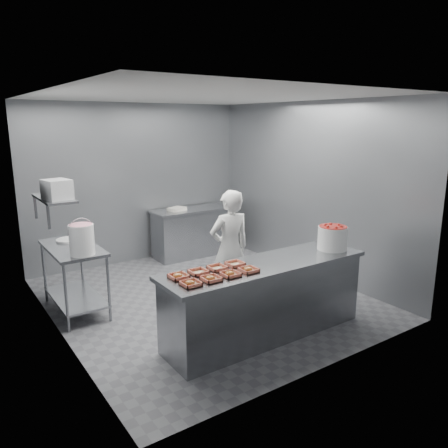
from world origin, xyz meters
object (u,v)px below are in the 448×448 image
Objects in this scene: tray_0 at (191,283)px; tray_2 at (230,274)px; service_counter at (266,299)px; strawberry_tub at (333,237)px; tray_6 at (217,268)px; glaze_bucket at (82,239)px; prep_table at (74,269)px; worker at (230,249)px; back_counter at (192,232)px; tray_7 at (235,264)px; appliance at (57,189)px; tray_5 at (198,272)px; tray_3 at (248,270)px; tray_4 at (178,276)px; tray_1 at (211,279)px.

tray_2 is at bearing 0.00° from tray_0.
service_counter is 7.07× the size of strawberry_tub.
service_counter is at bearing -11.95° from tray_6.
strawberry_tub is 3.10m from glaze_bucket.
prep_table is 2.07m from worker.
back_counter is 8.01× the size of tray_6.
tray_7 is at bearing 19.17° from tray_0.
appliance is (-1.23, 1.64, 0.76)m from tray_6.
tray_7 is at bearing 0.00° from tray_5.
tray_2 reaches higher than tray_6.
back_counter is at bearing 64.44° from tray_6.
back_counter is at bearing 74.52° from service_counter.
back_counter is at bearing 66.08° from tray_2.
tray_3 is 1.00× the size of tray_4.
back_counter is 3.49m from tray_6.
glaze_bucket is at bearing 120.30° from tray_5.
tray_5 is (0.24, 0.00, -0.00)m from tray_4.
worker is at bearing -107.85° from back_counter.
tray_3 reaches higher than back_counter.
service_counter is at bearing -8.57° from tray_5.
worker is at bearing 47.95° from tray_6.
back_counter is at bearing 18.00° from appliance.
tray_7 is 0.12× the size of worker.
tray_5 is (0.82, -1.82, 0.33)m from prep_table.
back_counter is 3.15m from glaze_bucket.
worker reaches higher than tray_3.
tray_6 is 2.18m from appliance.
tray_2 is 1.00× the size of tray_3.
worker reaches higher than tray_1.
tray_3 is (0.48, 0.00, 0.00)m from tray_1.
tray_3 is 1.00× the size of tray_5.
worker reaches higher than back_counter.
tray_3 is 0.35m from tray_6.
tray_3 is at bearing -46.68° from tray_6.
strawberry_tub is (0.87, -1.02, 0.26)m from worker.
tray_3 is at bearing -90.69° from tray_7.
tray_2 is (1.05, -2.08, 0.33)m from prep_table.
tray_4 is at bearing -67.77° from glaze_bucket.
service_counter is 1.18m from tray_4.
tray_0 is at bearing -79.20° from appliance.
strawberry_tub is at bearing 2.05° from tray_0.
tray_0 is (0.57, -2.08, 0.33)m from prep_table.
tray_2 and tray_3 have the same top height.
tray_5 is 0.24m from tray_6.
tray_4 is 0.72m from tray_7.
worker is at bearing 55.11° from tray_2.
tray_6 is 1.64m from strawberry_tub.
tray_4 reaches higher than tray_6.
back_counter is 3.72m from tray_2.
appliance is (-0.18, 0.25, 0.59)m from glaze_bucket.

